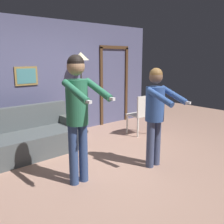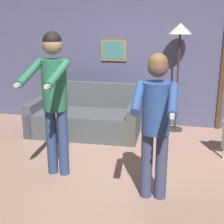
# 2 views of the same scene
# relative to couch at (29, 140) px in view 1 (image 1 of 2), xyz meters

# --- Properties ---
(ground_plane) EXTENTS (12.00, 12.00, 0.00)m
(ground_plane) POSITION_rel_couch_xyz_m (0.68, -1.41, -0.28)
(ground_plane) COLOR #A57D6B
(back_wall_assembly) EXTENTS (6.40, 0.10, 2.60)m
(back_wall_assembly) POSITION_rel_couch_xyz_m (0.71, 0.83, 1.02)
(back_wall_assembly) COLOR #505174
(back_wall_assembly) RESTS_ON ground_plane
(couch) EXTENTS (1.92, 0.90, 0.87)m
(couch) POSITION_rel_couch_xyz_m (0.00, 0.00, 0.00)
(couch) COLOR #4B5153
(couch) RESTS_ON ground_plane
(torchiere_lamp) EXTENTS (0.39, 0.39, 1.89)m
(torchiere_lamp) POSITION_rel_couch_xyz_m (1.55, 0.55, 1.35)
(torchiere_lamp) COLOR #332D28
(torchiere_lamp) RESTS_ON ground_plane
(person_standing_left) EXTENTS (0.45, 0.74, 1.81)m
(person_standing_left) POSITION_rel_couch_xyz_m (0.11, -1.54, 0.84)
(person_standing_left) COLOR navy
(person_standing_left) RESTS_ON ground_plane
(person_standing_right) EXTENTS (0.44, 0.67, 1.61)m
(person_standing_right) POSITION_rel_couch_xyz_m (1.36, -1.85, 0.69)
(person_standing_right) COLOR #3B4667
(person_standing_right) RESTS_ON ground_plane
(dining_chair_distant) EXTENTS (0.44, 0.44, 0.93)m
(dining_chair_distant) POSITION_rel_couch_xyz_m (2.46, -0.51, 0.25)
(dining_chair_distant) COLOR silver
(dining_chair_distant) RESTS_ON ground_plane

